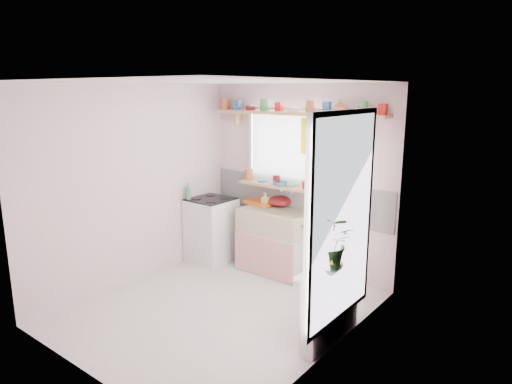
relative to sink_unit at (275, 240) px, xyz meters
The scene contains 19 objects.
room 1.31m from the sink_unit, 28.17° to the right, with size 3.20×3.20×3.20m.
sink_unit is the anchor object (origin of this frame).
cooker 0.98m from the sink_unit, 165.62° to the right, with size 0.58×0.58×0.93m.
radiator_ledge 1.82m from the sink_unit, 37.05° to the right, with size 0.22×0.95×0.78m.
windowsill 0.73m from the sink_unit, 90.00° to the left, with size 1.40×0.22×0.04m, color tan.
pine_shelf 1.70m from the sink_unit, 49.64° to the left, with size 2.52×0.24×0.04m, color tan.
shelf_crockery 1.78m from the sink_unit, 49.64° to the left, with size 2.47×0.11×0.12m.
sill_crockery 0.81m from the sink_unit, 104.89° to the left, with size 1.35×0.11×0.12m.
dish_tray 0.61m from the sink_unit, 151.16° to the left, with size 0.44×0.33×0.04m, color #DB5513.
colander 0.54m from the sink_unit, 110.10° to the left, with size 0.32×0.32×0.15m, color #550E12.
jade_plant 2.02m from the sink_unit, 39.51° to the right, with size 0.51×0.44×0.57m, color #3D6F2C.
fruit_bowl 1.99m from the sink_unit, 40.64° to the right, with size 0.30×0.30×0.07m, color silver.
herb_pot 2.13m from the sink_unit, 45.70° to the right, with size 0.11×0.07×0.21m, color #2C6C2B.
soap_bottle_sink 0.58m from the sink_unit, 157.57° to the left, with size 0.08×0.09×0.19m, color #D7C85F.
sill_cup 0.91m from the sink_unit, 15.84° to the left, with size 0.13×0.13×0.10m, color white.
sill_bowl 0.77m from the sink_unit, 100.03° to the left, with size 0.19×0.19×0.06m, color teal.
shelf_vase 1.98m from the sink_unit, ahead, with size 0.16×0.16×0.17m, color #B96339.
cooker_bottle 1.39m from the sink_unit, 158.39° to the right, with size 0.09×0.09×0.23m, color #3E7D55.
fruit 2.00m from the sink_unit, 40.39° to the right, with size 0.20×0.14×0.10m.
Camera 1 is at (3.24, -3.48, 2.42)m, focal length 32.00 mm.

